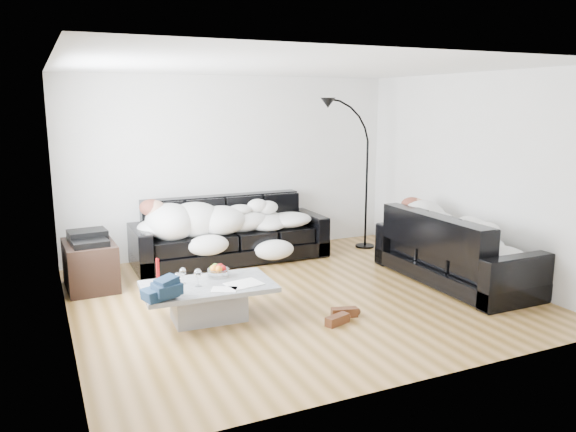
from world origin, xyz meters
name	(u,v)px	position (x,y,z in m)	size (l,w,h in m)	color
ground	(299,296)	(0.00, 0.00, 0.00)	(5.00, 5.00, 0.00)	brown
wall_back	(233,166)	(0.00, 2.25, 1.30)	(5.00, 0.02, 2.60)	silver
wall_left	(60,202)	(-2.50, 0.00, 1.30)	(0.02, 4.50, 2.60)	silver
wall_right	(472,174)	(2.50, 0.00, 1.30)	(0.02, 4.50, 2.60)	silver
ceiling	(300,67)	(0.00, 0.00, 2.60)	(5.00, 5.00, 0.00)	white
sofa_back	(230,230)	(-0.23, 1.77, 0.44)	(2.72, 0.94, 0.89)	black
sofa_right	(455,247)	(2.02, -0.31, 0.44)	(2.18, 0.94, 0.88)	black
sleeper_back	(231,216)	(-0.23, 1.72, 0.65)	(2.30, 0.80, 0.46)	white
sleeper_right	(456,231)	(2.02, -0.31, 0.65)	(1.87, 0.79, 0.46)	white
teal_cushion	(419,216)	(1.96, 0.36, 0.72)	(0.36, 0.30, 0.20)	#0E6065
coffee_table	(209,302)	(-1.16, -0.27, 0.19)	(1.33, 0.77, 0.39)	#939699
fruit_bowl	(218,270)	(-0.99, -0.07, 0.46)	(0.23, 0.23, 0.14)	white
wine_glass_a	(183,276)	(-1.39, -0.14, 0.47)	(0.07, 0.07, 0.17)	white
wine_glass_b	(178,280)	(-1.48, -0.26, 0.47)	(0.07, 0.07, 0.16)	white
wine_glass_c	(198,278)	(-1.27, -0.29, 0.48)	(0.08, 0.08, 0.18)	white
candle_left	(157,270)	(-1.62, 0.01, 0.51)	(0.05, 0.05, 0.25)	maroon
candle_right	(159,270)	(-1.60, 0.04, 0.50)	(0.04, 0.04, 0.24)	maroon
newspaper_a	(244,283)	(-0.83, -0.42, 0.39)	(0.35, 0.27, 0.01)	silver
newspaper_b	(224,289)	(-1.07, -0.51, 0.39)	(0.25, 0.18, 0.01)	silver
navy_jacket	(162,282)	(-1.68, -0.51, 0.55)	(0.32, 0.27, 0.16)	black
shoes	(341,316)	(0.07, -0.86, 0.05)	(0.47, 0.34, 0.11)	#472311
av_cabinet	(90,265)	(-2.17, 1.33, 0.28)	(0.57, 0.83, 0.57)	black
stereo	(88,237)	(-2.17, 1.33, 0.63)	(0.44, 0.34, 0.13)	black
floor_lamp	(367,183)	(1.93, 1.63, 1.01)	(0.73, 0.29, 2.02)	black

